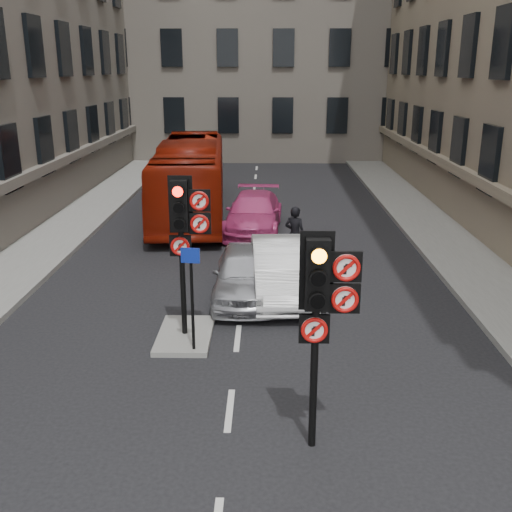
{
  "coord_description": "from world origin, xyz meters",
  "views": [
    {
      "loc": [
        0.65,
        -7.39,
        5.87
      ],
      "look_at": [
        0.45,
        2.97,
        2.6
      ],
      "focal_mm": 42.0,
      "sensor_mm": 36.0,
      "label": 1
    }
  ],
  "objects_px": {
    "signal_far": "(185,223)",
    "car_silver": "(245,273)",
    "car_white": "(282,269)",
    "motorcycle": "(316,299)",
    "motorcyclist": "(295,234)",
    "car_pink": "(254,213)",
    "bus_red": "(191,178)",
    "info_sign": "(192,285)",
    "signal_near": "(322,297)"
  },
  "relations": [
    {
      "from": "bus_red",
      "to": "motorcyclist",
      "type": "distance_m",
      "value": 7.57
    },
    {
      "from": "car_silver",
      "to": "signal_far",
      "type": "bearing_deg",
      "value": -115.13
    },
    {
      "from": "car_white",
      "to": "info_sign",
      "type": "xyz_separation_m",
      "value": [
        -1.95,
        -3.59,
        0.86
      ]
    },
    {
      "from": "car_silver",
      "to": "motorcycle",
      "type": "height_order",
      "value": "car_silver"
    },
    {
      "from": "signal_far",
      "to": "info_sign",
      "type": "xyz_separation_m",
      "value": [
        0.21,
        -0.81,
        -1.12
      ]
    },
    {
      "from": "car_silver",
      "to": "motorcyclist",
      "type": "distance_m",
      "value": 3.42
    },
    {
      "from": "motorcycle",
      "to": "motorcyclist",
      "type": "xyz_separation_m",
      "value": [
        -0.32,
        4.61,
        0.34
      ]
    },
    {
      "from": "car_white",
      "to": "car_silver",
      "type": "bearing_deg",
      "value": -168.57
    },
    {
      "from": "signal_near",
      "to": "info_sign",
      "type": "relative_size",
      "value": 1.58
    },
    {
      "from": "signal_far",
      "to": "motorcyclist",
      "type": "height_order",
      "value": "signal_far"
    },
    {
      "from": "signal_near",
      "to": "car_silver",
      "type": "bearing_deg",
      "value": 102.25
    },
    {
      "from": "signal_far",
      "to": "motorcycle",
      "type": "height_order",
      "value": "signal_far"
    },
    {
      "from": "info_sign",
      "to": "signal_near",
      "type": "bearing_deg",
      "value": -47.16
    },
    {
      "from": "car_white",
      "to": "motorcyclist",
      "type": "relative_size",
      "value": 2.46
    },
    {
      "from": "car_pink",
      "to": "info_sign",
      "type": "bearing_deg",
      "value": -92.27
    },
    {
      "from": "signal_near",
      "to": "motorcycle",
      "type": "relative_size",
      "value": 1.93
    },
    {
      "from": "motorcycle",
      "to": "motorcyclist",
      "type": "bearing_deg",
      "value": 94.19
    },
    {
      "from": "signal_far",
      "to": "motorcyclist",
      "type": "bearing_deg",
      "value": 64.84
    },
    {
      "from": "car_white",
      "to": "info_sign",
      "type": "bearing_deg",
      "value": -121.92
    },
    {
      "from": "signal_near",
      "to": "bus_red",
      "type": "height_order",
      "value": "signal_near"
    },
    {
      "from": "motorcyclist",
      "to": "car_silver",
      "type": "bearing_deg",
      "value": 87.94
    },
    {
      "from": "car_silver",
      "to": "motorcycle",
      "type": "xyz_separation_m",
      "value": [
        1.77,
        -1.51,
        -0.13
      ]
    },
    {
      "from": "car_white",
      "to": "bus_red",
      "type": "xyz_separation_m",
      "value": [
        -3.55,
        9.21,
        0.81
      ]
    },
    {
      "from": "car_silver",
      "to": "bus_red",
      "type": "height_order",
      "value": "bus_red"
    },
    {
      "from": "motorcyclist",
      "to": "bus_red",
      "type": "bearing_deg",
      "value": -34.69
    },
    {
      "from": "car_white",
      "to": "car_pink",
      "type": "distance_m",
      "value": 6.57
    },
    {
      "from": "signal_far",
      "to": "car_pink",
      "type": "height_order",
      "value": "signal_far"
    },
    {
      "from": "signal_near",
      "to": "motorcyclist",
      "type": "relative_size",
      "value": 1.99
    },
    {
      "from": "signal_near",
      "to": "car_silver",
      "type": "distance_m",
      "value": 6.94
    },
    {
      "from": "bus_red",
      "to": "car_white",
      "type": "bearing_deg",
      "value": -72.99
    },
    {
      "from": "signal_far",
      "to": "car_silver",
      "type": "distance_m",
      "value": 3.44
    },
    {
      "from": "signal_far",
      "to": "info_sign",
      "type": "bearing_deg",
      "value": -75.24
    },
    {
      "from": "signal_far",
      "to": "info_sign",
      "type": "distance_m",
      "value": 1.4
    },
    {
      "from": "car_white",
      "to": "signal_near",
      "type": "bearing_deg",
      "value": -89.73
    },
    {
      "from": "signal_far",
      "to": "bus_red",
      "type": "distance_m",
      "value": 12.13
    },
    {
      "from": "car_white",
      "to": "car_pink",
      "type": "relative_size",
      "value": 0.92
    },
    {
      "from": "signal_near",
      "to": "car_pink",
      "type": "height_order",
      "value": "signal_near"
    },
    {
      "from": "car_silver",
      "to": "car_white",
      "type": "distance_m",
      "value": 1.02
    },
    {
      "from": "motorcyclist",
      "to": "info_sign",
      "type": "relative_size",
      "value": 0.79
    },
    {
      "from": "signal_far",
      "to": "car_white",
      "type": "relative_size",
      "value": 0.81
    },
    {
      "from": "signal_far",
      "to": "car_silver",
      "type": "bearing_deg",
      "value": 64.81
    },
    {
      "from": "motorcycle",
      "to": "signal_far",
      "type": "bearing_deg",
      "value": -160.92
    },
    {
      "from": "car_pink",
      "to": "motorcyclist",
      "type": "relative_size",
      "value": 2.68
    },
    {
      "from": "bus_red",
      "to": "info_sign",
      "type": "distance_m",
      "value": 12.91
    },
    {
      "from": "car_pink",
      "to": "info_sign",
      "type": "distance_m",
      "value": 10.2
    },
    {
      "from": "car_silver",
      "to": "motorcyclist",
      "type": "xyz_separation_m",
      "value": [
        1.45,
        3.09,
        0.22
      ]
    },
    {
      "from": "bus_red",
      "to": "info_sign",
      "type": "relative_size",
      "value": 4.86
    },
    {
      "from": "car_silver",
      "to": "signal_near",
      "type": "bearing_deg",
      "value": -77.7
    },
    {
      "from": "signal_near",
      "to": "bus_red",
      "type": "distance_m",
      "value": 16.52
    },
    {
      "from": "car_white",
      "to": "bus_red",
      "type": "relative_size",
      "value": 0.4
    }
  ]
}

